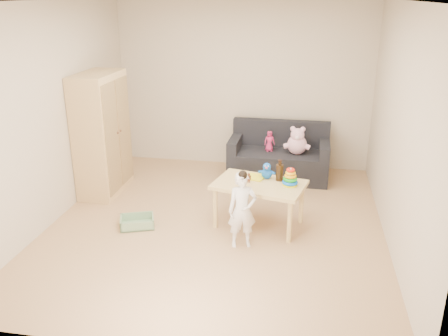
% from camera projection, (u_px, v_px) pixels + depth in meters
% --- Properties ---
extents(room, '(4.50, 4.50, 4.50)m').
position_uv_depth(room, '(216.00, 122.00, 5.38)').
color(room, tan).
rests_on(room, ground).
extents(wardrobe, '(0.47, 0.93, 1.68)m').
position_uv_depth(wardrobe, '(102.00, 134.00, 6.54)').
color(wardrobe, '#E1B97B').
rests_on(wardrobe, ground).
extents(sofa, '(1.50, 0.77, 0.42)m').
position_uv_depth(sofa, '(278.00, 164.00, 7.24)').
color(sofa, black).
rests_on(sofa, ground).
extents(play_table, '(1.17, 0.88, 0.55)m').
position_uv_depth(play_table, '(259.00, 204.00, 5.72)').
color(play_table, '#E6C07E').
rests_on(play_table, ground).
extents(storage_bin, '(0.48, 0.42, 0.12)m').
position_uv_depth(storage_bin, '(137.00, 222.00, 5.76)').
color(storage_bin, gray).
rests_on(storage_bin, ground).
extents(toddler, '(0.36, 0.29, 0.85)m').
position_uv_depth(toddler, '(242.00, 211.00, 5.20)').
color(toddler, white).
rests_on(toddler, ground).
extents(pink_bear, '(0.34, 0.30, 0.35)m').
position_uv_depth(pink_bear, '(297.00, 142.00, 7.00)').
color(pink_bear, '#FFBBD7').
rests_on(pink_bear, sofa).
extents(doll, '(0.18, 0.15, 0.31)m').
position_uv_depth(doll, '(269.00, 141.00, 7.12)').
color(doll, '#E02A69').
rests_on(doll, sofa).
extents(ring_stacker, '(0.19, 0.19, 0.21)m').
position_uv_depth(ring_stacker, '(290.00, 179.00, 5.53)').
color(ring_stacker, yellow).
rests_on(ring_stacker, play_table).
extents(brown_bottle, '(0.09, 0.09, 0.26)m').
position_uv_depth(brown_bottle, '(280.00, 172.00, 5.67)').
color(brown_bottle, black).
rests_on(brown_bottle, play_table).
extents(blue_plush, '(0.21, 0.20, 0.20)m').
position_uv_depth(blue_plush, '(267.00, 170.00, 5.73)').
color(blue_plush, '#1C73FD').
rests_on(blue_plush, play_table).
extents(wooden_figure, '(0.05, 0.05, 0.12)m').
position_uv_depth(wooden_figure, '(249.00, 178.00, 5.62)').
color(wooden_figure, '#5A2C1C').
rests_on(wooden_figure, play_table).
extents(yellow_book, '(0.27, 0.27, 0.02)m').
position_uv_depth(yellow_book, '(255.00, 177.00, 5.78)').
color(yellow_book, yellow).
rests_on(yellow_book, play_table).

